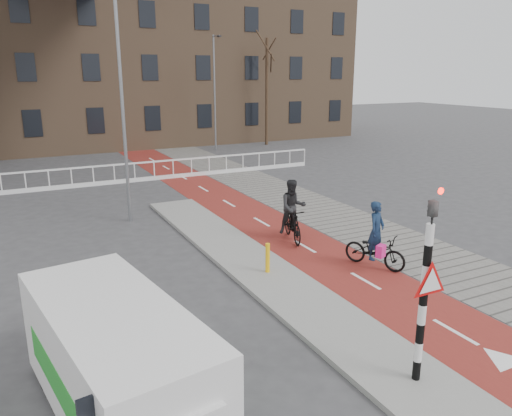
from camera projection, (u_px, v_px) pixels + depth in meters
name	position (u px, v px, depth m)	size (l,w,h in m)	color
ground	(369.00, 327.00, 10.87)	(120.00, 120.00, 0.00)	#38383A
bike_lane	(239.00, 209.00, 20.13)	(2.50, 60.00, 0.01)	maroon
sidewalk	(298.00, 201.00, 21.35)	(3.00, 60.00, 0.01)	slate
curb_island	(258.00, 268.00, 14.00)	(1.80, 16.00, 0.12)	gray
traffic_signal	(426.00, 282.00, 8.35)	(0.80, 0.80, 3.68)	black
bollard	(268.00, 258.00, 13.45)	(0.12, 0.12, 0.81)	yellow
cyclist_near	(375.00, 245.00, 14.04)	(1.35, 1.93, 1.92)	black
cyclist_far	(293.00, 216.00, 16.20)	(1.03, 1.98, 2.03)	black
van	(116.00, 361.00, 7.80)	(2.45, 4.71, 1.93)	silver
railing	(49.00, 184.00, 23.25)	(28.00, 0.10, 0.99)	silver
townhouse_row	(48.00, 35.00, 35.03)	(46.00, 10.00, 15.90)	#7F6047
tree_right	(267.00, 93.00, 36.71)	(0.22, 0.22, 7.68)	#322316
streetlight_near	(122.00, 101.00, 17.35)	(0.12, 0.12, 8.78)	slate
streetlight_right	(215.00, 94.00, 33.99)	(0.12, 0.12, 7.69)	slate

